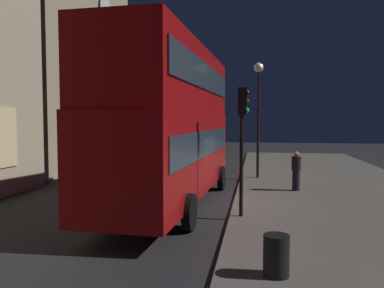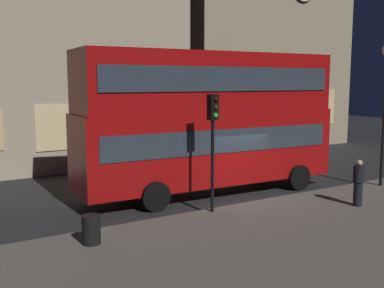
% 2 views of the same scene
% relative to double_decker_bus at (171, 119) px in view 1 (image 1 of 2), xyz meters
% --- Properties ---
extents(ground_plane, '(80.00, 80.00, 0.00)m').
position_rel_double_decker_bus_xyz_m(ground_plane, '(0.58, -1.37, -3.16)').
color(ground_plane, '#232326').
extents(sidewalk_slab, '(44.00, 8.52, 0.12)m').
position_rel_double_decker_bus_xyz_m(sidewalk_slab, '(0.58, -6.49, -3.10)').
color(sidewalk_slab, '#5B564F').
rests_on(sidewalk_slab, ground).
extents(building_plain_facade, '(12.80, 8.41, 17.29)m').
position_rel_double_decker_bus_xyz_m(building_plain_facade, '(11.07, 11.56, 5.48)').
color(building_plain_facade, tan).
rests_on(building_plain_facade, ground).
extents(double_decker_bus, '(10.96, 3.28, 5.67)m').
position_rel_double_decker_bus_xyz_m(double_decker_bus, '(0.00, 0.00, 0.00)').
color(double_decker_bus, '#9E0C0C').
rests_on(double_decker_bus, ground).
extents(traffic_light_near_kerb, '(0.34, 0.37, 4.01)m').
position_rel_double_decker_bus_xyz_m(traffic_light_near_kerb, '(-1.57, -2.60, -0.16)').
color(traffic_light_near_kerb, black).
rests_on(traffic_light_near_kerb, sidewalk_slab).
extents(traffic_light_far_side, '(0.35, 0.38, 3.71)m').
position_rel_double_decker_bus_xyz_m(traffic_light_far_side, '(9.02, 2.53, -0.49)').
color(traffic_light_far_side, black).
rests_on(traffic_light_far_side, ground).
extents(street_lamp, '(0.49, 0.49, 5.95)m').
position_rel_double_decker_bus_xyz_m(street_lamp, '(6.80, -3.12, 1.24)').
color(street_lamp, black).
rests_on(street_lamp, sidewalk_slab).
extents(pedestrian, '(0.40, 0.40, 1.68)m').
position_rel_double_decker_bus_xyz_m(pedestrian, '(3.27, -4.73, -2.19)').
color(pedestrian, black).
rests_on(pedestrian, sidewalk_slab).
extents(litter_bin, '(0.51, 0.51, 0.81)m').
position_rel_double_decker_bus_xyz_m(litter_bin, '(-6.16, -3.44, -2.64)').
color(litter_bin, black).
rests_on(litter_bin, sidewalk_slab).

